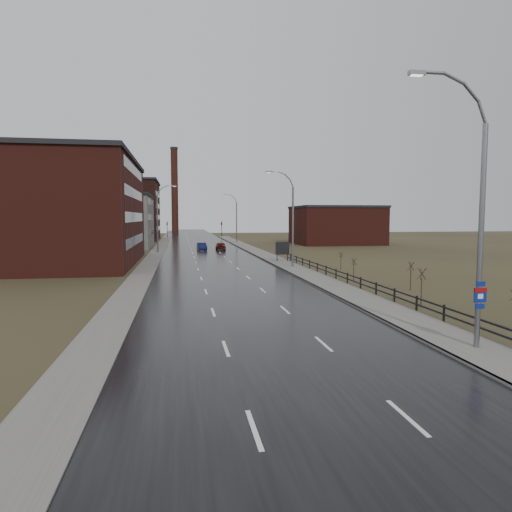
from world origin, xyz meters
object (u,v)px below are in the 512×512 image
object	(u,v)px
car_near	(202,247)
car_far	(221,246)
streetlight_main	(475,216)
billboard	(282,249)

from	to	relation	value
car_near	car_far	world-z (taller)	car_far
streetlight_main	car_near	xyz separation A→B (m)	(-8.94, 63.73, -5.36)
billboard	car_far	world-z (taller)	billboard
streetlight_main	car_near	world-z (taller)	streetlight_main
car_near	car_far	distance (m)	3.44
streetlight_main	car_far	bearing A→B (deg)	94.92
streetlight_main	billboard	bearing A→B (deg)	89.12
billboard	car_near	size ratio (longest dim) A/B	0.64
streetlight_main	billboard	world-z (taller)	streetlight_main
streetlight_main	billboard	distance (m)	40.98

